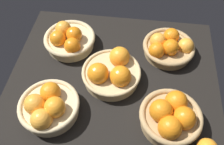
{
  "coord_description": "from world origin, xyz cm",
  "views": [
    {
      "loc": [
        -6.87,
        58.95,
        83.79
      ],
      "look_at": [
        0.5,
        1.41,
        7.0
      ],
      "focal_mm": 39.43,
      "sensor_mm": 36.0,
      "label": 1
    }
  ],
  "objects": [
    {
      "name": "basket_near_left",
      "position": [
        -21.57,
        -15.32,
        6.95
      ],
      "size": [
        22.13,
        22.13,
        9.93
      ],
      "color": "tan",
      "rests_on": "market_tray"
    },
    {
      "name": "basket_far_left",
      "position": [
        -21.8,
        18.67,
        8.44
      ],
      "size": [
        21.52,
        21.52,
        12.37
      ],
      "color": "tan",
      "rests_on": "market_tray"
    },
    {
      "name": "basket_far_right",
      "position": [
        20.77,
        19.71,
        7.66
      ],
      "size": [
        21.78,
        21.78,
        11.26
      ],
      "color": "#D3BC8C",
      "rests_on": "market_tray"
    },
    {
      "name": "basket_near_right",
      "position": [
        21.32,
        -13.97,
        7.26
      ],
      "size": [
        22.35,
        22.35,
        10.58
      ],
      "color": "#D3BC8C",
      "rests_on": "market_tray"
    },
    {
      "name": "basket_center",
      "position": [
        0.55,
        1.44,
        7.18
      ],
      "size": [
        23.24,
        23.24,
        10.64
      ],
      "color": "tan",
      "rests_on": "market_tray"
    },
    {
      "name": "market_tray",
      "position": [
        0.0,
        0.0,
        1.5
      ],
      "size": [
        84.0,
        72.0,
        3.0
      ],
      "primitive_type": "cube",
      "color": "black",
      "rests_on": "ground"
    }
  ]
}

